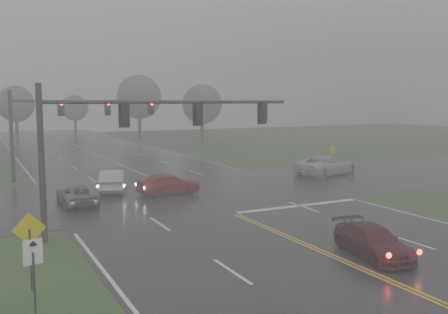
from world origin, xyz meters
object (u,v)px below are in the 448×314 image
sedan_maroon (372,256)px  pickup_white (326,175)px  sedan_silver (113,192)px  signal_gantry_far (63,117)px  sedan_red (169,194)px  car_grey (77,205)px  signal_gantry_near (128,129)px

sedan_maroon → pickup_white: size_ratio=0.71×
sedan_silver → pickup_white: bearing=-163.9°
signal_gantry_far → sedan_red: bearing=-63.0°
sedan_red → car_grey: sedan_red is taller
signal_gantry_far → sedan_maroon: bearing=-73.7°
car_grey → signal_gantry_far: 11.96m
sedan_maroon → pickup_white: 22.35m
sedan_silver → signal_gantry_far: size_ratio=0.37×
pickup_white → signal_gantry_near: size_ratio=0.47×
signal_gantry_far → pickup_white: bearing=-21.5°
signal_gantry_near → sedan_maroon: bearing=-46.5°
sedan_red → signal_gantry_near: signal_gantry_near is taller
signal_gantry_near → signal_gantry_far: signal_gantry_far is taller
pickup_white → sedan_silver: bearing=74.7°
pickup_white → signal_gantry_far: signal_gantry_far is taller
signal_gantry_far → car_grey: bearing=-95.7°
sedan_silver → pickup_white: pickup_white is taller
sedan_silver → signal_gantry_far: (-2.00, 7.40, 5.00)m
sedan_red → signal_gantry_far: size_ratio=0.34×
signal_gantry_far → sedan_silver: bearing=-74.9°
signal_gantry_near → signal_gantry_far: size_ratio=1.01×
car_grey → signal_gantry_far: size_ratio=0.34×
sedan_maroon → sedan_red: (-2.67, 16.50, 0.00)m
sedan_red → signal_gantry_near: 10.96m
car_grey → signal_gantry_far: bearing=-95.9°
sedan_silver → car_grey: size_ratio=1.08×
sedan_red → car_grey: bearing=93.9°
sedan_red → signal_gantry_far: bearing=24.0°
sedan_silver → pickup_white: 18.17m
sedan_silver → signal_gantry_near: size_ratio=0.36×
sedan_red → sedan_silver: size_ratio=0.92×
sedan_silver → signal_gantry_near: (-1.97, -10.99, 4.98)m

